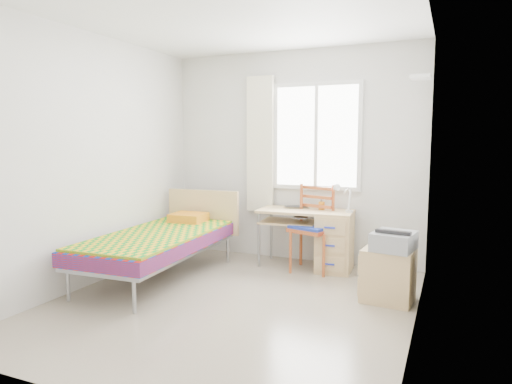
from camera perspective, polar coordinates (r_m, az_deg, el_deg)
floor at (r=4.37m, az=-3.05°, el=-13.68°), size 3.50×3.50×0.00m
ceiling at (r=4.24m, az=-3.28°, el=21.40°), size 3.50×3.50×0.00m
wall_back at (r=5.73m, az=4.68°, el=4.42°), size 3.20×0.00×3.20m
wall_left at (r=5.03m, az=-19.75°, el=3.76°), size 0.00×3.50×3.50m
wall_right at (r=3.69m, az=19.74°, el=2.86°), size 0.00×3.50×3.50m
window at (r=5.61m, az=7.56°, el=6.90°), size 1.10×0.04×1.30m
curtain at (r=5.81m, az=0.52°, el=5.96°), size 0.35×0.05×1.70m
floating_shelf at (r=5.12m, az=19.89°, el=13.33°), size 0.20×0.32×0.03m
bed at (r=5.12m, az=-11.67°, el=-5.83°), size 1.04×2.07×0.88m
desk at (r=5.38m, az=9.08°, el=-5.70°), size 1.13×0.58×0.69m
chair at (r=5.33m, az=7.25°, el=-3.81°), size 0.54×0.54×1.00m
cabinet at (r=4.53m, az=16.17°, el=-9.92°), size 0.50×0.45×0.50m
printer at (r=4.42m, az=16.87°, el=-5.81°), size 0.41×0.46×0.18m
laptop at (r=5.52m, az=5.17°, el=-1.93°), size 0.35×0.29×0.02m
pen_cup at (r=5.45m, az=8.20°, el=-1.71°), size 0.09×0.09×0.09m
task_lamp at (r=5.18m, az=10.75°, el=-0.38°), size 0.20×0.30×0.34m
book at (r=5.50m, az=4.80°, el=-3.11°), size 0.20×0.25×0.02m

